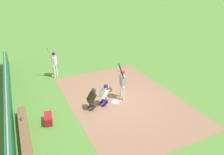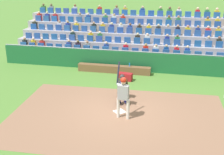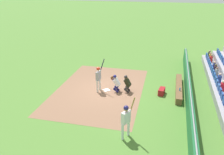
# 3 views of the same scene
# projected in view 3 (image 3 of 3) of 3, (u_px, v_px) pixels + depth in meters

# --- Properties ---
(ground_plane) EXTENTS (160.00, 160.00, 0.00)m
(ground_plane) POSITION_uv_depth(u_px,v_px,m) (107.00, 90.00, 16.32)
(ground_plane) COLOR #507E33
(infield_dirt_patch) EXTENTS (9.25, 6.33, 0.01)m
(infield_dirt_patch) POSITION_uv_depth(u_px,v_px,m) (100.00, 89.00, 16.44)
(infield_dirt_patch) COLOR #8A614A
(infield_dirt_patch) RESTS_ON ground_plane
(home_plate_marker) EXTENTS (0.62, 0.62, 0.02)m
(home_plate_marker) POSITION_uv_depth(u_px,v_px,m) (107.00, 90.00, 16.32)
(home_plate_marker) COLOR white
(home_plate_marker) RESTS_ON infield_dirt_patch
(batter_at_plate) EXTENTS (0.59, 0.54, 2.34)m
(batter_at_plate) POSITION_uv_depth(u_px,v_px,m) (98.00, 76.00, 15.81)
(batter_at_plate) COLOR silver
(batter_at_plate) RESTS_ON ground_plane
(catcher_crouching) EXTENTS (0.46, 0.71, 1.26)m
(catcher_crouching) POSITION_uv_depth(u_px,v_px,m) (116.00, 82.00, 15.89)
(catcher_crouching) COLOR navy
(catcher_crouching) RESTS_ON ground_plane
(home_plate_umpire) EXTENTS (0.49, 0.52, 1.26)m
(home_plate_umpire) POSITION_uv_depth(u_px,v_px,m) (127.00, 83.00, 15.83)
(home_plate_umpire) COLOR #2C2828
(home_plate_umpire) RESTS_ON ground_plane
(dugout_wall) EXTENTS (17.10, 0.24, 1.26)m
(dugout_wall) POSITION_uv_depth(u_px,v_px,m) (188.00, 92.00, 14.76)
(dugout_wall) COLOR #1C6034
(dugout_wall) RESTS_ON ground_plane
(dugout_bench) EXTENTS (4.36, 0.40, 0.44)m
(dugout_bench) POSITION_uv_depth(u_px,v_px,m) (179.00, 88.00, 16.17)
(dugout_bench) COLOR brown
(dugout_bench) RESTS_ON ground_plane
(water_bottle_on_bench) EXTENTS (0.07, 0.07, 0.21)m
(water_bottle_on_bench) POSITION_uv_depth(u_px,v_px,m) (180.00, 89.00, 15.20)
(water_bottle_on_bench) COLOR blue
(water_bottle_on_bench) RESTS_ON dugout_bench
(equipment_duffel_bag) EXTENTS (0.83, 0.46, 0.42)m
(equipment_duffel_bag) POSITION_uv_depth(u_px,v_px,m) (162.00, 91.00, 15.68)
(equipment_duffel_bag) COLOR maroon
(equipment_duffel_bag) RESTS_ON ground_plane
(on_deck_batter) EXTENTS (0.56, 0.64, 2.26)m
(on_deck_batter) POSITION_uv_depth(u_px,v_px,m) (126.00, 118.00, 10.94)
(on_deck_batter) COLOR silver
(on_deck_batter) RESTS_ON ground_plane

